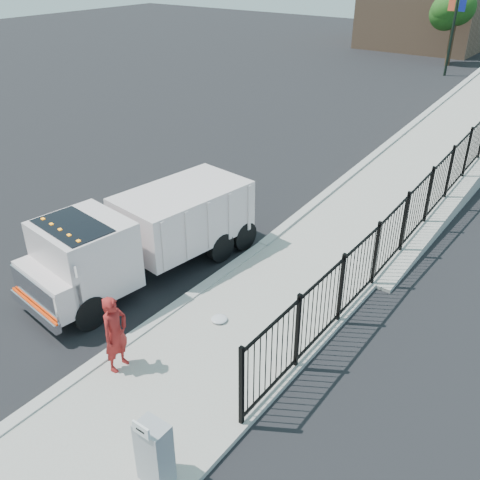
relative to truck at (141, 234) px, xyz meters
The scene contains 13 objects.
ground 2.37m from the truck, 23.31° to the right, with size 120.00×120.00×0.00m, color black.
sidewalk 4.82m from the truck, 36.65° to the right, with size 3.55×12.00×0.12m, color #9E998E.
curb 3.54m from the truck, 56.90° to the right, with size 0.30×12.00×0.16m, color #ADAAA3.
ramp 15.77m from the truck, 75.49° to the left, with size 3.95×24.00×1.70m, color #9E998E.
iron_fence 12.44m from the truck, 64.45° to the left, with size 0.10×28.00×1.80m, color black.
truck is the anchor object (origin of this frame).
worker 3.86m from the truck, 53.01° to the right, with size 0.65×0.43×1.78m, color maroon.
utility_cabinet 6.76m from the truck, 43.21° to the right, with size 0.55×0.40×1.25m, color gray.
arrow_sign 6.90m from the truck, 44.54° to the right, with size 0.35×0.04×0.22m, color white.
debris 3.31m from the truck, ahead, with size 0.41×0.41×0.10m, color silver.
light_pole_0 31.72m from the truck, 92.41° to the left, with size 3.77×0.22×8.00m.
light_pole_2 40.07m from the truck, 93.38° to the left, with size 3.77×0.22×8.00m.
tree_0 35.55m from the truck, 94.32° to the left, with size 2.73×2.73×5.37m.
Camera 1 is at (7.81, -7.88, 8.11)m, focal length 40.00 mm.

